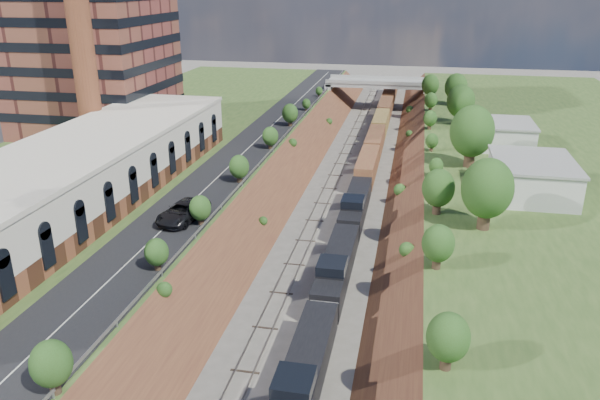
# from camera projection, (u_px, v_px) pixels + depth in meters

# --- Properties ---
(platform_left) EXTENTS (44.00, 180.00, 5.00)m
(platform_left) POSITION_uv_depth(u_px,v_px,m) (130.00, 167.00, 89.26)
(platform_left) COLOR #365221
(platform_left) RESTS_ON ground
(platform_right) EXTENTS (44.00, 180.00, 5.00)m
(platform_right) POSITION_uv_depth(u_px,v_px,m) (593.00, 196.00, 77.08)
(platform_right) COLOR #365221
(platform_right) RESTS_ON ground
(embankment_left) EXTENTS (10.00, 180.00, 10.00)m
(embankment_left) POSITION_uv_depth(u_px,v_px,m) (270.00, 192.00, 86.08)
(embankment_left) COLOR brown
(embankment_left) RESTS_ON ground
(embankment_right) EXTENTS (10.00, 180.00, 10.00)m
(embankment_right) POSITION_uv_depth(u_px,v_px,m) (422.00, 202.00, 82.03)
(embankment_right) COLOR brown
(embankment_right) RESTS_ON ground
(rail_left_track) EXTENTS (1.58, 180.00, 0.18)m
(rail_left_track) POSITION_uv_depth(u_px,v_px,m) (326.00, 195.00, 84.50)
(rail_left_track) COLOR gray
(rail_left_track) RESTS_ON ground
(rail_right_track) EXTENTS (1.58, 180.00, 0.18)m
(rail_right_track) POSITION_uv_depth(u_px,v_px,m) (362.00, 198.00, 83.54)
(rail_right_track) COLOR gray
(rail_right_track) RESTS_ON ground
(road) EXTENTS (8.00, 180.00, 0.10)m
(road) POSITION_uv_depth(u_px,v_px,m) (239.00, 157.00, 85.13)
(road) COLOR black
(road) RESTS_ON platform_left
(guardrail) EXTENTS (0.10, 171.00, 0.70)m
(guardrail) POSITION_uv_depth(u_px,v_px,m) (266.00, 156.00, 84.02)
(guardrail) COLOR #99999E
(guardrail) RESTS_ON platform_left
(commercial_building) EXTENTS (14.30, 62.30, 7.00)m
(commercial_building) POSITION_uv_depth(u_px,v_px,m) (75.00, 176.00, 66.04)
(commercial_building) COLOR brown
(commercial_building) RESTS_ON platform_left
(smokestack) EXTENTS (3.20, 3.20, 40.00)m
(smokestack) POSITION_uv_depth(u_px,v_px,m) (78.00, 14.00, 78.20)
(smokestack) COLOR brown
(smokestack) RESTS_ON platform_left
(overpass) EXTENTS (24.50, 8.30, 7.40)m
(overpass) POSITION_uv_depth(u_px,v_px,m) (378.00, 89.00, 139.19)
(overpass) COLOR gray
(overpass) RESTS_ON ground
(white_building_near) EXTENTS (9.00, 12.00, 4.00)m
(white_building_near) POSITION_uv_depth(u_px,v_px,m) (532.00, 178.00, 69.91)
(white_building_near) COLOR silver
(white_building_near) RESTS_ON platform_right
(white_building_far) EXTENTS (8.00, 10.00, 3.60)m
(white_building_far) POSITION_uv_depth(u_px,v_px,m) (504.00, 135.00, 90.25)
(white_building_far) COLOR silver
(white_building_far) RESTS_ON platform_right
(tree_right_large) EXTENTS (5.25, 5.25, 7.61)m
(tree_right_large) POSITION_uv_depth(u_px,v_px,m) (487.00, 189.00, 59.26)
(tree_right_large) COLOR #473323
(tree_right_large) RESTS_ON platform_right
(tree_left_crest) EXTENTS (2.45, 2.45, 3.55)m
(tree_left_crest) POSITION_uv_depth(u_px,v_px,m) (137.00, 274.00, 47.06)
(tree_left_crest) COLOR #473323
(tree_left_crest) RESTS_ON platform_left
(freight_train) EXTENTS (2.72, 139.75, 4.55)m
(freight_train) POSITION_uv_depth(u_px,v_px,m) (374.00, 144.00, 102.21)
(freight_train) COLOR black
(freight_train) RESTS_ON ground
(suv) EXTENTS (4.46, 7.62, 1.99)m
(suv) POSITION_uv_depth(u_px,v_px,m) (183.00, 212.00, 62.29)
(suv) COLOR black
(suv) RESTS_ON road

